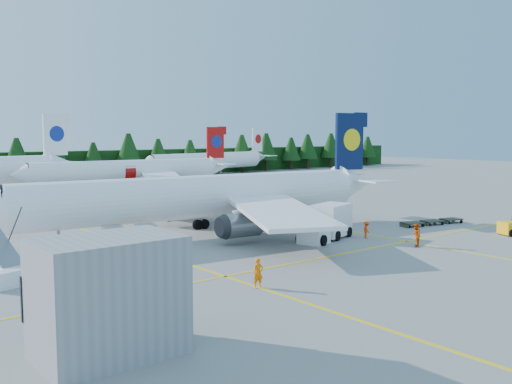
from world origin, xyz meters
TOP-DOWN VIEW (x-y plane):
  - ground at (0.00, 0.00)m, footprint 320.00×320.00m
  - taxi_stripe_a at (-14.00, 20.00)m, footprint 0.25×120.00m
  - taxi_stripe_b at (6.00, 20.00)m, footprint 0.25×120.00m
  - taxi_stripe_cross at (0.00, -6.00)m, footprint 80.00×0.25m
  - treeline_hedge at (0.00, 82.00)m, footprint 220.00×4.00m
  - terminal_building at (-26.00, -14.00)m, footprint 6.00×4.00m
  - airliner_navy at (-7.10, 8.67)m, footprint 40.89×33.49m
  - airliner_red at (6.95, 52.23)m, footprint 37.45×30.70m
  - airliner_far_right at (36.38, 71.81)m, footprint 37.99×9.91m
  - airstairs at (-25.57, 1.39)m, footprint 4.53×6.16m
  - service_truck at (0.98, -0.76)m, footprint 6.89×4.14m
  - dolly_train at (16.02, -1.90)m, footprint 7.95×2.98m
  - uld_pair at (-14.64, 6.90)m, footprint 5.04×3.06m
  - crew_a at (-14.09, -9.59)m, footprint 0.75×0.54m
  - crew_b at (4.62, -7.93)m, footprint 1.24×1.17m
  - crew_c at (4.50, -2.63)m, footprint 0.68×0.77m

SIDE VIEW (x-z plane):
  - ground at x=0.00m, z-range 0.00..0.00m
  - taxi_stripe_a at x=-14.00m, z-range 0.00..0.01m
  - taxi_stripe_b at x=6.00m, z-range 0.00..0.01m
  - taxi_stripe_cross at x=0.00m, z-range 0.00..0.01m
  - dolly_train at x=16.02m, z-range 0.35..0.48m
  - crew_c at x=4.50m, z-range 0.00..1.57m
  - airstairs at x=-25.57m, z-range -1.05..2.66m
  - crew_a at x=-14.09m, z-range 0.00..1.89m
  - crew_b at x=4.62m, z-range 0.00..2.01m
  - uld_pair at x=-14.64m, z-range 0.29..1.95m
  - service_truck at x=0.98m, z-range -0.02..3.12m
  - terminal_building at x=-26.00m, z-range 0.00..5.20m
  - treeline_hedge at x=0.00m, z-range 0.00..6.00m
  - airliner_red at x=6.95m, z-range -2.17..8.72m
  - airliner_far_right at x=36.38m, z-range -2.07..9.05m
  - airliner_navy at x=-7.10m, z-range -2.37..9.53m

